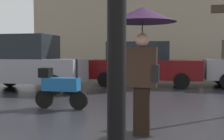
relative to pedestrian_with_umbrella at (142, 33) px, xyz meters
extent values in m
cylinder|color=black|center=(0.20, -3.25, -0.42)|extent=(0.10, 0.10, 2.58)
cube|color=black|center=(0.00, 0.00, -1.30)|extent=(0.27, 0.17, 0.82)
cube|color=#332319|center=(0.00, 0.00, -0.56)|extent=(0.49, 0.22, 0.67)
sphere|color=tan|center=(0.00, 0.00, -0.11)|extent=(0.23, 0.23, 0.23)
cube|color=black|center=(0.22, 0.00, -0.66)|extent=(0.12, 0.24, 0.28)
cylinder|color=black|center=(0.00, 0.00, 0.03)|extent=(0.02, 0.02, 0.30)
cone|color=#2C1634|center=(0.00, 0.00, 0.31)|extent=(1.11, 1.11, 0.25)
cylinder|color=black|center=(-1.73, 1.77, -1.48)|extent=(0.46, 0.09, 0.46)
cylinder|color=black|center=(-2.63, 1.77, -1.48)|extent=(0.46, 0.09, 0.46)
cube|color=#195999|center=(-2.18, 1.77, -1.10)|extent=(0.91, 0.32, 0.32)
cube|color=black|center=(-2.59, 1.77, -0.82)|extent=(0.28, 0.28, 0.24)
cylinder|color=black|center=(-1.77, 1.77, -0.75)|extent=(0.06, 0.06, 0.55)
cube|color=gray|center=(-4.63, 4.63, -0.96)|extent=(4.06, 1.72, 0.82)
cube|color=black|center=(-4.83, 4.63, -0.12)|extent=(2.23, 1.58, 0.86)
cylinder|color=black|center=(-3.31, 5.49, -1.38)|extent=(0.67, 0.18, 0.67)
cylinder|color=black|center=(-3.31, 3.77, -1.38)|extent=(0.67, 0.18, 0.67)
cylinder|color=black|center=(-5.95, 5.49, -1.38)|extent=(0.67, 0.18, 0.67)
cube|color=#590C0F|center=(-0.61, 6.95, -1.02)|extent=(4.56, 1.69, 0.77)
cube|color=black|center=(-0.84, 6.95, -0.26)|extent=(2.51, 1.56, 0.75)
cylinder|color=black|center=(0.87, 7.80, -1.41)|extent=(0.61, 0.18, 0.61)
cylinder|color=black|center=(0.87, 6.11, -1.41)|extent=(0.61, 0.18, 0.61)
cylinder|color=black|center=(-2.09, 7.80, -1.41)|extent=(0.61, 0.18, 0.61)
cylinder|color=black|center=(-2.09, 6.11, -1.41)|extent=(0.61, 0.18, 0.61)
cylinder|color=black|center=(2.59, 8.06, -1.40)|extent=(0.62, 0.18, 0.62)
cube|color=#33281E|center=(1.57, 1.82, 0.63)|extent=(0.52, 0.04, 0.18)
camera|label=1|loc=(0.46, -4.58, -0.31)|focal=44.24mm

